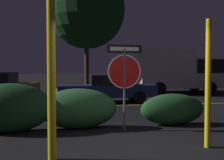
# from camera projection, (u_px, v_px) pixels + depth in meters

# --- Properties ---
(ground_plane) EXTENTS (260.00, 260.00, 0.00)m
(ground_plane) POSITION_uv_depth(u_px,v_px,m) (139.00, 155.00, 4.68)
(ground_plane) COLOR black
(road_center_stripe) EXTENTS (33.70, 0.12, 0.01)m
(road_center_stripe) POSITION_uv_depth(u_px,v_px,m) (101.00, 106.00, 11.39)
(road_center_stripe) COLOR gold
(road_center_stripe) RESTS_ON ground_plane
(stop_sign) EXTENTS (0.95, 0.08, 2.28)m
(stop_sign) POSITION_uv_depth(u_px,v_px,m) (124.00, 71.00, 6.61)
(stop_sign) COLOR #4C4C51
(stop_sign) RESTS_ON ground_plane
(yellow_pole_left) EXTENTS (0.15, 0.15, 3.38)m
(yellow_pole_left) POSITION_uv_depth(u_px,v_px,m) (51.00, 65.00, 4.38)
(yellow_pole_left) COLOR yellow
(yellow_pole_left) RESTS_ON ground_plane
(yellow_pole_right) EXTENTS (0.11, 0.11, 2.65)m
(yellow_pole_right) POSITION_uv_depth(u_px,v_px,m) (208.00, 84.00, 5.12)
(yellow_pole_right) COLOR yellow
(yellow_pole_right) RESTS_ON ground_plane
(hedge_bush_1) EXTENTS (2.06, 0.91, 1.28)m
(hedge_bush_1) POSITION_uv_depth(u_px,v_px,m) (11.00, 108.00, 6.40)
(hedge_bush_1) COLOR #19421E
(hedge_bush_1) RESTS_ON ground_plane
(hedge_bush_2) EXTENTS (2.14, 0.87, 1.11)m
(hedge_bush_2) POSITION_uv_depth(u_px,v_px,m) (78.00, 109.00, 6.84)
(hedge_bush_2) COLOR #285B2D
(hedge_bush_2) RESTS_ON ground_plane
(hedge_bush_3) EXTENTS (1.92, 0.70, 0.92)m
(hedge_bush_3) POSITION_uv_depth(u_px,v_px,m) (172.00, 109.00, 7.32)
(hedge_bush_3) COLOR #1E4C23
(hedge_bush_3) RESTS_ON ground_plane
(passing_car_2) EXTENTS (4.96, 1.98, 1.39)m
(passing_car_2) POSITION_uv_depth(u_px,v_px,m) (107.00, 88.00, 12.63)
(passing_car_2) COLOR navy
(passing_car_2) RESTS_ON ground_plane
(delivery_truck) EXTENTS (6.00, 2.68, 3.10)m
(delivery_truck) POSITION_uv_depth(u_px,v_px,m) (179.00, 70.00, 17.88)
(delivery_truck) COLOR silver
(delivery_truck) RESTS_ON ground_plane
(tree_0) EXTENTS (5.58, 5.58, 8.77)m
(tree_0) POSITION_uv_depth(u_px,v_px,m) (86.00, 10.00, 17.97)
(tree_0) COLOR #422D1E
(tree_0) RESTS_ON ground_plane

